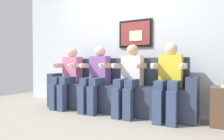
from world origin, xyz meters
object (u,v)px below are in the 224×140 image
Objects in this scene: person_left_center at (96,75)px; person_rightmost at (169,77)px; spare_remote_on_table at (222,86)px; person_right_center at (129,76)px; person_leftmost at (68,74)px; couch at (117,92)px.

person_rightmost is at bearing 0.00° from person_left_center.
person_right_center is at bearing -178.22° from spare_remote_on_table.
spare_remote_on_table is (1.27, 0.04, -0.10)m from person_right_center.
person_leftmost is 8.54× the size of spare_remote_on_table.
person_left_center is 1.00× the size of person_rightmost.
couch is at bearing 169.42° from person_rightmost.
person_left_center reaches higher than couch.
couch is at bearing 29.26° from person_left_center.
spare_remote_on_table is at bearing 1.78° from person_right_center.
person_rightmost reaches higher than couch.
person_leftmost and person_right_center have the same top height.
person_right_center is (0.60, 0.00, 0.00)m from person_left_center.
person_rightmost is at bearing 0.00° from person_leftmost.
spare_remote_on_table is at bearing 1.21° from person_left_center.
person_leftmost is at bearing 180.00° from person_right_center.
person_right_center is at bearing 0.00° from person_leftmost.
person_leftmost is at bearing 180.00° from person_left_center.
person_left_center is 8.54× the size of spare_remote_on_table.
person_rightmost is (0.60, 0.00, 0.00)m from person_right_center.
person_left_center is at bearing 180.00° from person_right_center.
person_left_center reaches higher than spare_remote_on_table.
couch is at bearing 150.73° from person_right_center.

